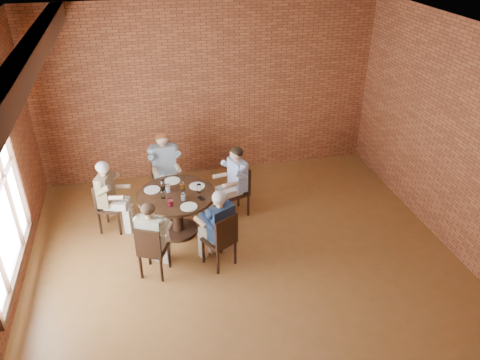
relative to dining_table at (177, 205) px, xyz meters
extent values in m
plane|color=brown|center=(0.90, -1.46, -0.53)|extent=(7.00, 7.00, 0.00)
plane|color=silver|center=(0.90, -1.46, 2.87)|extent=(7.00, 7.00, 0.00)
plane|color=brown|center=(0.90, 2.04, 1.17)|extent=(7.00, 0.00, 7.00)
plane|color=brown|center=(4.15, -1.46, 1.17)|extent=(0.00, 7.00, 7.00)
cube|color=black|center=(-1.55, -1.46, 2.74)|extent=(0.22, 6.90, 0.26)
cube|color=black|center=(-2.27, -1.06, -0.02)|extent=(0.10, 2.16, 0.08)
cube|color=black|center=(-2.27, -0.02, 1.12)|extent=(0.10, 0.08, 2.20)
cylinder|color=black|center=(0.00, 0.00, -0.50)|extent=(0.63, 0.63, 0.06)
cylinder|color=black|center=(0.00, 0.00, -0.18)|extent=(0.18, 0.18, 0.64)
cylinder|color=#332012|center=(0.00, 0.00, 0.20)|extent=(1.26, 1.26, 0.05)
cube|color=black|center=(1.04, 0.33, -0.10)|extent=(0.51, 0.51, 0.04)
cube|color=black|center=(1.21, 0.39, 0.15)|extent=(0.16, 0.40, 0.46)
cylinder|color=black|center=(0.82, 0.44, -0.32)|extent=(0.04, 0.04, 0.41)
cylinder|color=black|center=(0.93, 0.12, -0.32)|extent=(0.04, 0.04, 0.41)
cylinder|color=black|center=(1.15, 0.55, -0.32)|extent=(0.04, 0.04, 0.41)
cylinder|color=black|center=(1.25, 0.22, -0.32)|extent=(0.04, 0.04, 0.41)
cube|color=black|center=(-0.10, 1.03, -0.10)|extent=(0.48, 0.48, 0.04)
cube|color=black|center=(-0.12, 1.23, 0.17)|extent=(0.44, 0.08, 0.50)
cylinder|color=black|center=(-0.27, 0.83, -0.32)|extent=(0.04, 0.04, 0.41)
cylinder|color=black|center=(0.11, 0.86, -0.32)|extent=(0.04, 0.04, 0.41)
cylinder|color=black|center=(-0.30, 1.20, -0.32)|extent=(0.04, 0.04, 0.41)
cylinder|color=black|center=(0.07, 1.24, -0.32)|extent=(0.04, 0.04, 0.41)
cube|color=black|center=(-1.06, 0.34, -0.10)|extent=(0.49, 0.49, 0.04)
cube|color=black|center=(-1.23, 0.40, 0.15)|extent=(0.16, 0.39, 0.45)
cylinder|color=black|center=(-0.95, 0.13, -0.32)|extent=(0.04, 0.04, 0.41)
cylinder|color=black|center=(-0.85, 0.45, -0.32)|extent=(0.04, 0.04, 0.41)
cylinder|color=black|center=(-1.27, 0.24, -0.32)|extent=(0.04, 0.04, 0.41)
cylinder|color=black|center=(-1.17, 0.55, -0.32)|extent=(0.04, 0.04, 0.41)
cube|color=black|center=(-0.44, -0.95, -0.10)|extent=(0.50, 0.50, 0.04)
cube|color=black|center=(-0.51, -1.10, 0.14)|extent=(0.36, 0.20, 0.43)
cylinder|color=black|center=(-0.23, -0.87, -0.32)|extent=(0.04, 0.04, 0.41)
cylinder|color=black|center=(-0.52, -0.74, -0.32)|extent=(0.04, 0.04, 0.41)
cylinder|color=black|center=(-0.37, -1.16, -0.32)|extent=(0.04, 0.04, 0.41)
cylinder|color=black|center=(-0.65, -1.02, -0.32)|extent=(0.04, 0.04, 0.41)
cube|color=black|center=(0.52, -0.94, -0.10)|extent=(0.55, 0.55, 0.04)
cube|color=black|center=(0.61, -1.10, 0.15)|extent=(0.37, 0.23, 0.46)
cylinder|color=black|center=(0.59, -0.71, -0.32)|extent=(0.04, 0.04, 0.41)
cylinder|color=black|center=(0.29, -0.87, -0.32)|extent=(0.04, 0.04, 0.41)
cylinder|color=black|center=(0.75, -1.01, -0.32)|extent=(0.04, 0.04, 0.41)
cylinder|color=black|center=(0.45, -1.17, -0.32)|extent=(0.04, 0.04, 0.41)
cylinder|color=white|center=(0.36, 0.15, 0.23)|extent=(0.26, 0.26, 0.01)
cylinder|color=white|center=(-0.02, 0.42, 0.23)|extent=(0.26, 0.26, 0.01)
cylinder|color=white|center=(-0.37, 0.20, 0.23)|extent=(0.26, 0.26, 0.01)
cylinder|color=white|center=(0.15, -0.44, 0.23)|extent=(0.26, 0.26, 0.01)
cylinder|color=white|center=(0.37, -0.03, 0.29)|extent=(0.07, 0.07, 0.14)
cylinder|color=white|center=(0.12, 0.13, 0.29)|extent=(0.07, 0.07, 0.14)
cylinder|color=white|center=(-0.18, 0.23, 0.29)|extent=(0.07, 0.07, 0.14)
cylinder|color=white|center=(-0.12, 0.08, 0.29)|extent=(0.07, 0.07, 0.14)
cylinder|color=white|center=(-0.21, -0.08, 0.29)|extent=(0.07, 0.07, 0.14)
cylinder|color=white|center=(-0.12, -0.35, 0.29)|extent=(0.07, 0.07, 0.14)
cylinder|color=white|center=(0.09, -0.22, 0.29)|extent=(0.07, 0.07, 0.14)
cube|color=black|center=(0.37, -0.23, 0.23)|extent=(0.11, 0.15, 0.01)
camera|label=1|loc=(-0.41, -6.46, 4.14)|focal=35.00mm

